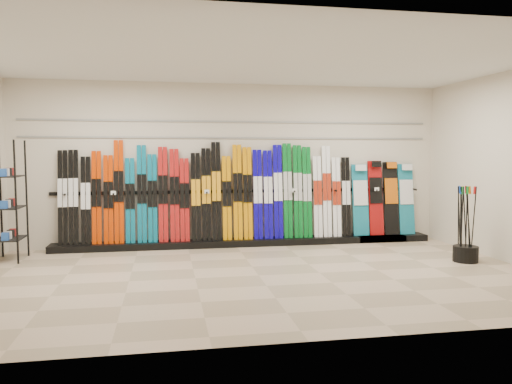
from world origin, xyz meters
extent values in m
plane|color=gray|center=(0.00, 0.00, 0.00)|extent=(8.00, 8.00, 0.00)
plane|color=beige|center=(0.00, 2.50, 1.50)|extent=(8.00, 0.00, 8.00)
plane|color=silver|center=(0.00, 0.00, 3.00)|extent=(8.00, 8.00, 0.00)
cube|color=black|center=(0.22, 2.28, 0.06)|extent=(8.00, 0.40, 0.12)
cube|color=black|center=(-3.05, 2.33, 0.94)|extent=(0.17, 0.21, 1.65)
cube|color=black|center=(-2.87, 2.33, 0.95)|extent=(0.17, 0.21, 1.66)
cube|color=black|center=(-2.66, 2.32, 0.89)|extent=(0.17, 0.20, 1.54)
cube|color=#C73000|center=(-2.48, 2.33, 0.94)|extent=(0.17, 0.21, 1.64)
cube|color=#C73000|center=(-2.28, 2.32, 0.90)|extent=(0.17, 0.20, 1.56)
cube|color=#C73000|center=(-2.09, 2.34, 1.03)|extent=(0.17, 0.23, 1.83)
cube|color=#07617F|center=(-1.90, 2.32, 0.87)|extent=(0.17, 0.19, 1.51)
cube|color=#07617F|center=(-1.70, 2.33, 0.99)|extent=(0.17, 0.22, 1.74)
cube|color=#07617F|center=(-1.51, 2.32, 0.91)|extent=(0.17, 0.20, 1.58)
cube|color=#AD1515|center=(-1.32, 2.33, 0.97)|extent=(0.17, 0.22, 1.71)
cube|color=#AD1515|center=(-1.12, 2.33, 0.96)|extent=(0.17, 0.21, 1.67)
cube|color=#AD1515|center=(-0.94, 2.32, 0.87)|extent=(0.17, 0.19, 1.50)
cube|color=black|center=(-0.73, 2.32, 0.92)|extent=(0.17, 0.20, 1.60)
cube|color=black|center=(-0.54, 2.33, 0.96)|extent=(0.17, 0.21, 1.69)
cube|color=black|center=(-0.36, 2.34, 1.02)|extent=(0.17, 0.23, 1.80)
cube|color=orange|center=(-0.17, 2.32, 0.89)|extent=(0.17, 0.20, 1.54)
cube|color=orange|center=(0.04, 2.33, 1.00)|extent=(0.17, 0.22, 1.75)
cube|color=orange|center=(0.22, 2.33, 0.97)|extent=(0.17, 0.22, 1.71)
cube|color=#0D03A4|center=(0.42, 2.33, 0.95)|extent=(0.17, 0.21, 1.66)
cube|color=#0D03A4|center=(0.61, 2.33, 0.94)|extent=(0.17, 0.21, 1.65)
cube|color=#0D03A4|center=(0.80, 2.33, 1.00)|extent=(0.17, 0.22, 1.75)
cube|color=#06651F|center=(0.99, 2.33, 1.01)|extent=(0.17, 0.22, 1.78)
cube|color=#06651F|center=(1.19, 2.33, 0.99)|extent=(0.17, 0.22, 1.75)
cube|color=#06651F|center=(1.37, 2.33, 0.98)|extent=(0.17, 0.22, 1.72)
cube|color=white|center=(1.58, 2.32, 0.89)|extent=(0.17, 0.20, 1.54)
cube|color=white|center=(1.76, 2.33, 0.99)|extent=(0.17, 0.22, 1.73)
cube|color=white|center=(1.96, 2.32, 0.87)|extent=(0.17, 0.19, 1.51)
cube|color=black|center=(2.15, 2.32, 0.88)|extent=(0.17, 0.19, 1.52)
cube|color=#14728C|center=(2.45, 2.35, 0.81)|extent=(0.32, 0.21, 1.38)
cube|color=#990C0C|center=(2.77, 2.35, 0.84)|extent=(0.28, 0.22, 1.45)
cube|color=black|center=(3.09, 2.35, 0.83)|extent=(0.29, 0.22, 1.42)
cube|color=#14728C|center=(3.41, 2.35, 0.81)|extent=(0.31, 0.22, 1.38)
cube|color=black|center=(-3.75, 1.70, 0.96)|extent=(0.40, 0.60, 1.93)
cylinder|color=black|center=(3.39, 0.29, 0.12)|extent=(0.39, 0.39, 0.25)
cylinder|color=black|center=(3.47, 0.23, 0.61)|extent=(0.07, 0.03, 1.18)
cylinder|color=black|center=(3.30, 0.30, 0.61)|extent=(0.10, 0.08, 1.18)
cylinder|color=black|center=(3.33, 0.42, 0.61)|extent=(0.11, 0.11, 1.18)
cylinder|color=black|center=(3.27, 0.23, 0.61)|extent=(0.07, 0.11, 1.18)
cylinder|color=black|center=(3.42, 0.38, 0.61)|extent=(0.12, 0.03, 1.18)
cylinder|color=black|center=(3.41, 0.26, 0.61)|extent=(0.06, 0.08, 1.18)
cylinder|color=black|center=(3.26, 0.28, 0.61)|extent=(0.08, 0.06, 1.18)
cylinder|color=black|center=(3.37, 0.27, 0.61)|extent=(0.02, 0.02, 1.18)
cylinder|color=black|center=(3.42, 0.28, 0.61)|extent=(0.12, 0.07, 1.18)
cylinder|color=black|center=(3.31, 0.30, 0.61)|extent=(0.10, 0.08, 1.18)
cube|color=gray|center=(0.00, 2.48, 2.00)|extent=(7.60, 0.02, 0.03)
cube|color=gray|center=(0.00, 2.48, 2.30)|extent=(7.60, 0.02, 0.03)
camera|label=1|loc=(-1.27, -6.79, 1.73)|focal=35.00mm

